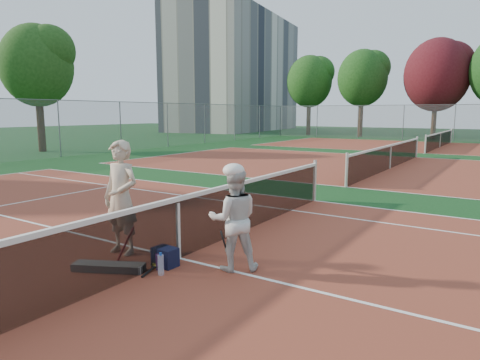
% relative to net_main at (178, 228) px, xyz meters
% --- Properties ---
extents(ground, '(130.00, 130.00, 0.00)m').
position_rel_net_main_xyz_m(ground, '(0.00, 0.00, -0.51)').
color(ground, '#0F3915').
rests_on(ground, ground).
extents(court_main, '(23.77, 10.97, 0.01)m').
position_rel_net_main_xyz_m(court_main, '(0.00, 0.00, -0.51)').
color(court_main, brown).
rests_on(court_main, ground).
extents(court_far_a, '(23.77, 10.97, 0.01)m').
position_rel_net_main_xyz_m(court_far_a, '(0.00, 13.50, -0.51)').
color(court_far_a, brown).
rests_on(court_far_a, ground).
extents(court_far_b, '(23.77, 10.97, 0.01)m').
position_rel_net_main_xyz_m(court_far_b, '(0.00, 27.00, -0.51)').
color(court_far_b, brown).
rests_on(court_far_b, ground).
extents(net_main, '(0.10, 10.98, 1.02)m').
position_rel_net_main_xyz_m(net_main, '(0.00, 0.00, 0.00)').
color(net_main, black).
rests_on(net_main, ground).
extents(net_far_a, '(0.10, 10.98, 1.02)m').
position_rel_net_main_xyz_m(net_far_a, '(0.00, 13.50, 0.00)').
color(net_far_a, black).
rests_on(net_far_a, ground).
extents(net_far_b, '(0.10, 10.98, 1.02)m').
position_rel_net_main_xyz_m(net_far_b, '(0.00, 27.00, 0.00)').
color(net_far_b, black).
rests_on(net_far_b, ground).
extents(fence_back, '(32.00, 0.06, 3.00)m').
position_rel_net_main_xyz_m(fence_back, '(0.00, 34.00, 0.99)').
color(fence_back, slate).
rests_on(fence_back, ground).
extents(fence_left, '(0.06, 54.50, 3.00)m').
position_rel_net_main_xyz_m(fence_left, '(-16.00, 6.75, 0.99)').
color(fence_left, slate).
rests_on(fence_left, ground).
extents(apartment_block, '(12.96, 23.18, 15.00)m').
position_rel_net_main_xyz_m(apartment_block, '(-28.00, 44.00, 6.99)').
color(apartment_block, beige).
rests_on(apartment_block, ground).
extents(player_a, '(0.71, 0.49, 1.90)m').
position_rel_net_main_xyz_m(player_a, '(-0.97, -0.30, 0.44)').
color(player_a, '#C2AF97').
rests_on(player_a, ground).
extents(player_b, '(0.95, 0.93, 1.55)m').
position_rel_net_main_xyz_m(player_b, '(1.02, 0.09, 0.26)').
color(player_b, silver).
rests_on(player_b, ground).
extents(racket_red, '(0.39, 0.39, 0.55)m').
position_rel_net_main_xyz_m(racket_red, '(-0.57, -0.50, -0.23)').
color(racket_red, maroon).
rests_on(racket_red, ground).
extents(racket_black_held, '(0.32, 0.33, 0.59)m').
position_rel_net_main_xyz_m(racket_black_held, '(0.89, 0.00, -0.22)').
color(racket_black_held, black).
rests_on(racket_black_held, ground).
extents(racket_spare, '(0.40, 0.65, 0.09)m').
position_rel_net_main_xyz_m(racket_spare, '(0.01, -0.47, -0.46)').
color(racket_spare, black).
rests_on(racket_spare, ground).
extents(sports_bag_navy, '(0.39, 0.28, 0.29)m').
position_rel_net_main_xyz_m(sports_bag_navy, '(0.06, -0.38, -0.36)').
color(sports_bag_navy, black).
rests_on(sports_bag_navy, ground).
extents(sports_bag_purple, '(0.34, 0.34, 0.23)m').
position_rel_net_main_xyz_m(sports_bag_purple, '(0.04, -0.43, -0.39)').
color(sports_bag_purple, '#28102C').
rests_on(sports_bag_purple, ground).
extents(net_cover_canvas, '(1.08, 0.70, 0.11)m').
position_rel_net_main_xyz_m(net_cover_canvas, '(-0.52, -0.99, -0.45)').
color(net_cover_canvas, '#605B57').
rests_on(net_cover_canvas, ground).
extents(water_bottle, '(0.09, 0.09, 0.30)m').
position_rel_net_main_xyz_m(water_bottle, '(0.26, -0.69, -0.36)').
color(water_bottle, '#C9DFFF').
rests_on(water_bottle, ground).
extents(tree_back_0, '(4.69, 4.69, 8.26)m').
position_rel_net_main_xyz_m(tree_back_0, '(-14.37, 37.29, 5.03)').
color(tree_back_0, '#382314').
rests_on(tree_back_0, ground).
extents(tree_back_1, '(4.77, 4.77, 8.42)m').
position_rel_net_main_xyz_m(tree_back_1, '(-8.74, 37.12, 5.14)').
color(tree_back_1, '#382314').
rests_on(tree_back_1, ground).
extents(tree_back_maroon, '(5.63, 5.63, 8.91)m').
position_rel_net_main_xyz_m(tree_back_maroon, '(-2.09, 37.31, 5.14)').
color(tree_back_maroon, '#382314').
rests_on(tree_back_maroon, ground).
extents(tree_left_1, '(4.20, 4.20, 7.52)m').
position_rel_net_main_xyz_m(tree_left_1, '(-19.84, 10.23, 4.56)').
color(tree_left_1, '#382314').
rests_on(tree_left_1, ground).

